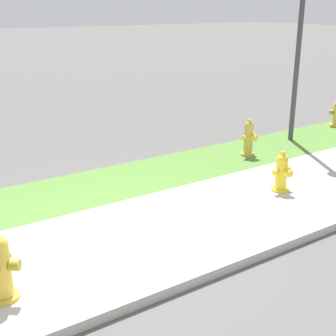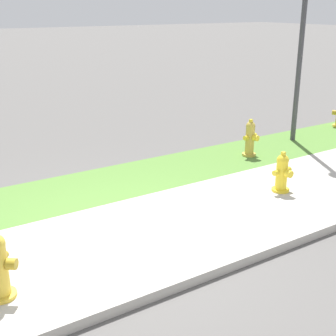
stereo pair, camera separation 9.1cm
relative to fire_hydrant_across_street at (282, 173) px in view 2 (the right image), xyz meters
name	(u,v)px [view 2 (the right image)]	position (x,y,z in m)	size (l,w,h in m)	color
ground_plane	(126,240)	(-2.93, -0.11, -0.32)	(120.00, 120.00, 0.00)	#5B5956
sidewalk_pavement	(126,240)	(-2.93, -0.11, -0.32)	(18.00, 2.35, 0.01)	#BCB7AD
grass_verge	(69,192)	(-2.93, 1.87, -0.32)	(18.00, 1.61, 0.01)	#568438
street_curb	(181,282)	(-2.93, -1.36, -0.26)	(18.00, 0.16, 0.12)	#BCB7AD
fire_hydrant_across_street	(282,173)	(0.00, 0.00, 0.00)	(0.37, 0.34, 0.68)	yellow
fire_hydrant_at_driveway	(250,138)	(0.89, 1.72, 0.04)	(0.37, 0.33, 0.76)	gold
street_lamp	(305,0)	(2.51, 2.06, 2.67)	(0.32, 0.32, 4.52)	#3D3D42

